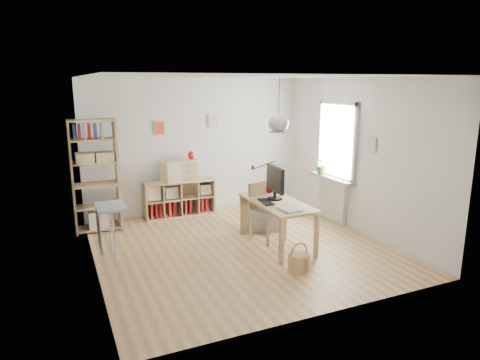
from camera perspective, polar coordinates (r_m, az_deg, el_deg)
name	(u,v)px	position (r m, az deg, el deg)	size (l,w,h in m)	color
ground	(242,247)	(7.02, 0.24, -8.96)	(4.50, 4.50, 0.00)	tan
room_shell	(279,123)	(6.65, 5.16, 7.55)	(4.50, 4.50, 4.50)	white
window_unit	(337,140)	(8.24, 12.85, 5.17)	(0.07, 1.16, 1.46)	white
radiator	(333,200)	(8.44, 12.27, -2.59)	(0.10, 0.80, 0.80)	silver
windowsill	(332,178)	(8.31, 12.13, 0.22)	(0.22, 1.20, 0.06)	silver
desk	(277,207)	(6.91, 4.93, -3.61)	(0.70, 1.50, 0.75)	tan
cube_shelf	(178,201)	(8.64, -8.27, -2.77)	(1.40, 0.38, 0.72)	beige
tall_bookshelf	(94,171)	(7.93, -18.85, 1.10)	(0.80, 0.38, 2.00)	tan
side_table	(106,218)	(6.63, -17.42, -4.81)	(0.40, 0.55, 0.85)	gray
chair	(265,208)	(7.20, 3.39, -3.72)	(0.59, 0.59, 0.98)	gray
wicker_basket	(299,262)	(6.22, 7.82, -10.74)	(0.30, 0.30, 0.42)	#B0834F
storage_chest	(267,216)	(7.88, 3.57, -4.86)	(0.81, 0.86, 0.65)	#B4B3AF
monitor	(275,181)	(6.94, 4.71, -0.10)	(0.25, 0.63, 0.55)	black
keyboard	(266,202)	(6.81, 3.44, -2.93)	(0.15, 0.40, 0.02)	black
task_lamp	(261,173)	(7.34, 2.88, 0.91)	(0.47, 0.17, 0.50)	black
yarn_ball	(269,188)	(7.37, 3.92, -1.13)	(0.16, 0.16, 0.16)	#47090C
paper_tray	(290,209)	(6.43, 6.68, -3.90)	(0.26, 0.33, 0.03)	silver
drawer_chest	(180,171)	(8.47, -8.06, 1.26)	(0.71, 0.32, 0.41)	beige
red_vase	(191,155)	(8.48, -6.50, 3.29)	(0.14, 0.14, 0.16)	maroon
potted_plant	(323,165)	(8.48, 10.99, 2.00)	(0.33, 0.29, 0.37)	#346224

